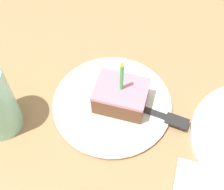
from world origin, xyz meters
TOP-DOWN VIEW (x-y plane):
  - ground_plane at (0.00, 0.00)m, footprint 2.40×2.40m
  - plate at (0.02, 0.01)m, footprint 0.24×0.24m
  - cake_slice at (0.03, -0.01)m, footprint 0.08×0.10m
  - fork at (0.02, -0.07)m, footprint 0.04×0.17m

SIDE VIEW (x-z plane):
  - ground_plane at x=0.00m, z-range -0.04..0.00m
  - plate at x=0.02m, z-range 0.00..0.01m
  - fork at x=0.02m, z-range 0.01..0.02m
  - cake_slice at x=0.03m, z-range -0.03..0.10m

